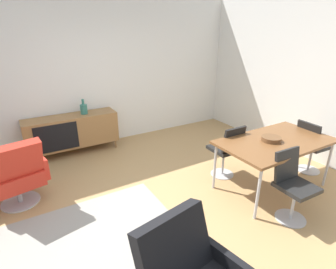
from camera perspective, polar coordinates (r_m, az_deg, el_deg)
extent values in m
plane|color=tan|center=(3.48, -3.89, -16.66)|extent=(8.32, 8.32, 0.00)
cube|color=white|center=(5.24, -17.66, 12.48)|extent=(6.80, 0.12, 2.80)
cube|color=white|center=(5.09, 30.31, 10.31)|extent=(0.12, 5.60, 2.80)
cube|color=olive|center=(5.11, -19.94, 0.79)|extent=(1.60, 0.44, 0.56)
cube|color=black|center=(4.87, -22.82, -0.68)|extent=(0.70, 0.01, 0.48)
cylinder|color=olive|center=(5.03, -27.24, -5.23)|extent=(0.03, 0.03, 0.16)
cylinder|color=olive|center=(5.26, -11.20, -1.94)|extent=(0.03, 0.03, 0.16)
cylinder|color=olive|center=(5.34, -27.57, -3.75)|extent=(0.03, 0.03, 0.16)
cylinder|color=olive|center=(5.56, -12.41, -0.71)|extent=(0.03, 0.03, 0.16)
cylinder|color=#337266|center=(5.05, -17.69, 5.21)|extent=(0.13, 0.13, 0.17)
cylinder|color=#337266|center=(5.01, -17.86, 6.69)|extent=(0.04, 0.04, 0.10)
cube|color=brown|center=(3.92, 22.20, -1.41)|extent=(1.60, 0.90, 0.04)
cylinder|color=#B7B7BC|center=(3.36, 18.82, -12.03)|extent=(0.04, 0.04, 0.70)
cylinder|color=#B7B7BC|center=(4.46, 31.20, -5.51)|extent=(0.04, 0.04, 0.70)
cylinder|color=#B7B7BC|center=(3.82, 10.06, -6.79)|extent=(0.04, 0.04, 0.70)
cylinder|color=#B7B7BC|center=(4.81, 23.28, -2.13)|extent=(0.04, 0.04, 0.70)
cylinder|color=brown|center=(3.86, 21.34, -0.88)|extent=(0.26, 0.26, 0.06)
cube|color=black|center=(3.47, 26.00, -10.18)|extent=(0.42, 0.42, 0.05)
cube|color=black|center=(3.46, 24.23, -5.89)|extent=(0.38, 0.10, 0.38)
cylinder|color=#B7B7BC|center=(3.59, 25.36, -13.42)|extent=(0.04, 0.04, 0.42)
cylinder|color=#B7B7BC|center=(3.71, 24.84, -16.05)|extent=(0.36, 0.36, 0.01)
cube|color=black|center=(4.16, 12.02, -3.00)|extent=(0.40, 0.40, 0.05)
cube|color=black|center=(3.95, 13.99, -1.09)|extent=(0.38, 0.09, 0.38)
cylinder|color=#B7B7BC|center=(4.26, 11.77, -5.90)|extent=(0.04, 0.04, 0.42)
cylinder|color=#B7B7BC|center=(4.36, 11.56, -8.31)|extent=(0.36, 0.36, 0.01)
cube|color=black|center=(4.77, 28.80, -2.03)|extent=(0.43, 0.43, 0.05)
cube|color=black|center=(4.56, 27.97, 0.01)|extent=(0.11, 0.38, 0.38)
cylinder|color=#B7B7BC|center=(4.86, 28.30, -4.59)|extent=(0.04, 0.04, 0.42)
cylinder|color=#B7B7BC|center=(4.95, 27.87, -6.74)|extent=(0.36, 0.36, 0.01)
cube|color=red|center=(3.97, -30.10, -8.02)|extent=(0.70, 0.67, 0.20)
cube|color=red|center=(3.63, -30.10, -5.26)|extent=(0.64, 0.39, 0.51)
cube|color=red|center=(4.00, -25.78, -5.71)|extent=(0.16, 0.51, 0.28)
cylinder|color=#B7B7BC|center=(4.09, -29.46, -10.96)|extent=(0.06, 0.06, 0.28)
cylinder|color=#B7B7BC|center=(4.15, -29.12, -12.51)|extent=(0.48, 0.48, 0.02)
cube|color=black|center=(2.08, 1.30, -23.25)|extent=(0.64, 0.37, 0.51)
cube|color=black|center=(2.31, 12.51, -26.14)|extent=(0.15, 0.51, 0.28)
cube|color=gray|center=(3.15, -17.74, -22.65)|extent=(2.20, 1.70, 0.01)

